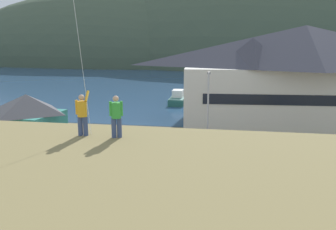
{
  "coord_description": "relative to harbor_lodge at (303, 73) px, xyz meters",
  "views": [
    {
      "loc": [
        4.94,
        -22.02,
        10.21
      ],
      "look_at": [
        -0.27,
        9.0,
        3.37
      ],
      "focal_mm": 38.75,
      "sensor_mm": 36.0,
      "label": 1
    }
  ],
  "objects": [
    {
      "name": "person_kite_flyer",
      "position": [
        -14.38,
        -29.75,
        1.0
      ],
      "size": [
        0.52,
        0.69,
        1.86
      ],
      "color": "#384770",
      "rests_on": "grassy_hill_foreground"
    },
    {
      "name": "parked_car_front_row_end",
      "position": [
        -9.26,
        -15.1,
        -5.01
      ],
      "size": [
        4.21,
        2.07,
        1.82
      ],
      "color": "#9EA3A8",
      "rests_on": "parking_lot_pad"
    },
    {
      "name": "parked_car_back_row_right",
      "position": [
        -17.89,
        -22.06,
        -5.01
      ],
      "size": [
        4.29,
        2.24,
        1.82
      ],
      "color": "red",
      "rests_on": "parking_lot_pad"
    },
    {
      "name": "bay_water",
      "position": [
        -13.37,
        38.34,
        -6.06
      ],
      "size": [
        360.0,
        84.0,
        0.03
      ],
      "primitive_type": "cube",
      "color": "navy",
      "rests_on": "ground"
    },
    {
      "name": "harbor_lodge",
      "position": [
        0.0,
        0.0,
        0.0
      ],
      "size": [
        29.25,
        13.23,
        11.44
      ],
      "color": "beige",
      "rests_on": "ground"
    },
    {
      "name": "ground_plane",
      "position": [
        -13.37,
        -21.66,
        -6.08
      ],
      "size": [
        600.0,
        600.0,
        0.0
      ],
      "primitive_type": "plane",
      "color": "#66604C"
    },
    {
      "name": "person_companion",
      "position": [
        -12.9,
        -29.81,
        0.99
      ],
      "size": [
        0.53,
        0.4,
        1.74
      ],
      "color": "#384770",
      "rests_on": "grassy_hill_foreground"
    },
    {
      "name": "far_hill_east_peak",
      "position": [
        5.11,
        96.32,
        -6.08
      ],
      "size": [
        140.74,
        70.43,
        72.74
      ],
      "primitive_type": "ellipsoid",
      "color": "#42513D",
      "rests_on": "ground"
    },
    {
      "name": "moored_boat_outer_mooring",
      "position": [
        -9.16,
        10.65,
        -5.36
      ],
      "size": [
        2.62,
        6.93,
        2.16
      ],
      "color": "#23564C",
      "rests_on": "ground"
    },
    {
      "name": "parked_car_front_row_red",
      "position": [
        -2.43,
        -16.17,
        -5.01
      ],
      "size": [
        4.34,
        2.34,
        1.82
      ],
      "color": "#B28923",
      "rests_on": "parking_lot_pad"
    },
    {
      "name": "parked_car_back_row_left",
      "position": [
        -20.71,
        -14.38,
        -5.01
      ],
      "size": [
        4.31,
        2.28,
        1.82
      ],
      "color": "silver",
      "rests_on": "parking_lot_pad"
    },
    {
      "name": "storage_shed_near_lot",
      "position": [
        -26.78,
        -13.4,
        -3.48
      ],
      "size": [
        6.53,
        6.18,
        5.01
      ],
      "color": "#338475",
      "rests_on": "ground"
    },
    {
      "name": "parking_lot_pad",
      "position": [
        -13.37,
        -16.66,
        -6.03
      ],
      "size": [
        40.0,
        20.0,
        0.1
      ],
      "primitive_type": "cube",
      "color": "slate",
      "rests_on": "ground"
    },
    {
      "name": "parking_light_pole",
      "position": [
        -10.2,
        -11.1,
        -1.95
      ],
      "size": [
        0.24,
        0.78,
        6.98
      ],
      "color": "#ADADB2",
      "rests_on": "parking_lot_pad"
    },
    {
      "name": "moored_boat_wharfside",
      "position": [
        -16.07,
        11.57,
        -5.36
      ],
      "size": [
        2.3,
        7.12,
        2.16
      ],
      "color": "#23564C",
      "rests_on": "ground"
    },
    {
      "name": "far_hill_west_ridge",
      "position": [
        -52.74,
        91.7,
        -6.08
      ],
      "size": [
        135.54,
        52.64,
        54.48
      ],
      "primitive_type": "ellipsoid",
      "color": "#42513D",
      "rests_on": "ground"
    },
    {
      "name": "wharf_dock",
      "position": [
        -12.59,
        11.53,
        -5.73
      ],
      "size": [
        3.2,
        10.63,
        0.7
      ],
      "color": "#70604C",
      "rests_on": "ground"
    }
  ]
}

